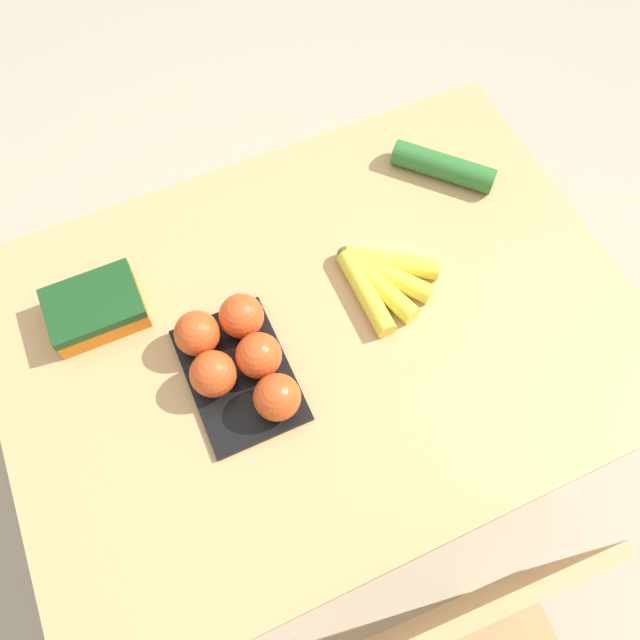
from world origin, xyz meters
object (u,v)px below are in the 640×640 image
(cucumber_near, at_px, (443,167))
(tomato_pack, at_px, (238,358))
(banana_bunch, at_px, (380,278))
(carrot_bag, at_px, (95,307))

(cucumber_near, bearing_deg, tomato_pack, 23.46)
(banana_bunch, height_order, tomato_pack, tomato_pack)
(banana_bunch, height_order, carrot_bag, carrot_bag)
(banana_bunch, distance_m, cucumber_near, 0.29)
(carrot_bag, relative_size, cucumber_near, 0.87)
(tomato_pack, distance_m, cucumber_near, 0.58)
(tomato_pack, distance_m, carrot_bag, 0.28)
(tomato_pack, xyz_separation_m, carrot_bag, (0.20, -0.20, -0.01))
(carrot_bag, bearing_deg, banana_bunch, 163.54)
(tomato_pack, xyz_separation_m, cucumber_near, (-0.53, -0.23, -0.02))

